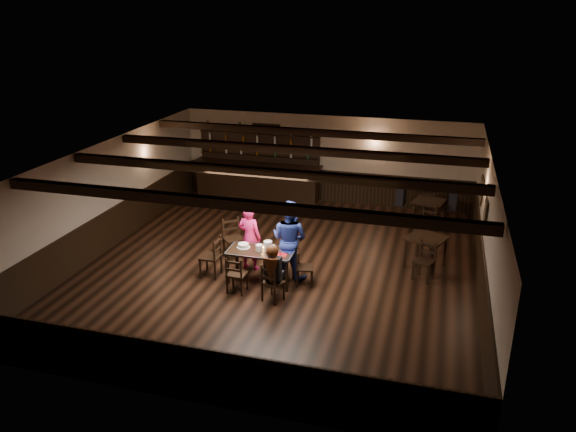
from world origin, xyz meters
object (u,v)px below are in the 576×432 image
(woman_pink, at_px, (250,238))
(cake, at_px, (243,246))
(chair_near_left, at_px, (235,273))
(chair_near_right, at_px, (271,281))
(man_blue, at_px, (290,239))
(bar_counter, at_px, (258,176))
(dining_table, at_px, (261,254))

(woman_pink, relative_size, cake, 5.30)
(woman_pink, xyz_separation_m, cake, (0.03, -0.51, 0.01))
(chair_near_left, distance_m, chair_near_right, 0.84)
(man_blue, bearing_deg, bar_counter, -47.45)
(bar_counter, bearing_deg, man_blue, -64.22)
(woman_pink, xyz_separation_m, man_blue, (0.99, -0.12, 0.12))
(chair_near_left, distance_m, woman_pink, 1.28)
(man_blue, bearing_deg, woman_pink, 10.10)
(chair_near_right, bearing_deg, woman_pink, 124.05)
(dining_table, relative_size, chair_near_left, 1.76)
(woman_pink, height_order, cake, woman_pink)
(dining_table, bearing_deg, chair_near_left, -117.40)
(chair_near_right, height_order, man_blue, man_blue)
(chair_near_left, xyz_separation_m, man_blue, (0.88, 1.13, 0.41))
(woman_pink, bearing_deg, chair_near_right, 132.57)
(cake, bearing_deg, chair_near_right, -44.13)
(man_blue, xyz_separation_m, cake, (-0.96, -0.40, -0.11))
(chair_near_right, height_order, woman_pink, woman_pink)
(woman_pink, bearing_deg, dining_table, 136.98)
(bar_counter, bearing_deg, chair_near_right, -69.27)
(man_blue, bearing_deg, chair_near_left, 68.81)
(dining_table, height_order, chair_near_left, chair_near_left)
(woman_pink, height_order, man_blue, man_blue)
(man_blue, height_order, cake, man_blue)
(chair_near_left, xyz_separation_m, cake, (-0.08, 0.73, 0.30))
(man_blue, height_order, bar_counter, bar_counter)
(dining_table, distance_m, chair_near_right, 0.97)
(dining_table, height_order, woman_pink, woman_pink)
(chair_near_left, distance_m, bar_counter, 6.41)
(chair_near_left, relative_size, chair_near_right, 1.01)
(bar_counter, bearing_deg, woman_pink, -73.56)
(dining_table, bearing_deg, bar_counter, 109.13)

